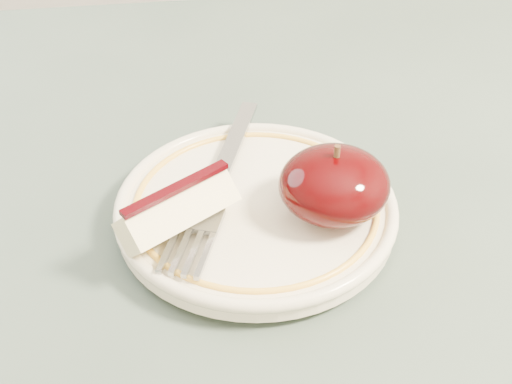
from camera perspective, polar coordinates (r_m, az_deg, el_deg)
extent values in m
cylinder|color=brown|center=(1.10, 19.56, -4.79)|extent=(0.05, 0.05, 0.71)
cube|color=#47574D|center=(0.45, 3.05, -10.78)|extent=(0.90, 0.90, 0.04)
cylinder|color=beige|center=(0.49, 0.00, -2.28)|extent=(0.10, 0.10, 0.01)
cylinder|color=beige|center=(0.48, 0.00, -1.48)|extent=(0.19, 0.19, 0.01)
torus|color=beige|center=(0.48, 0.00, -1.02)|extent=(0.19, 0.19, 0.01)
torus|color=#F1B53D|center=(0.48, 0.00, -0.89)|extent=(0.17, 0.17, 0.00)
ellipsoid|color=black|center=(0.46, 6.27, 0.59)|extent=(0.07, 0.07, 0.05)
cylinder|color=#472D19|center=(0.45, 6.49, 3.11)|extent=(0.00, 0.00, 0.01)
cube|color=#FAEAB8|center=(0.45, -6.26, -1.55)|extent=(0.08, 0.07, 0.03)
cube|color=#2F0105|center=(0.44, -6.43, 0.29)|extent=(0.07, 0.05, 0.00)
cube|color=gray|center=(0.53, -1.71, 4.15)|extent=(0.05, 0.10, 0.00)
cube|color=gray|center=(0.48, -3.55, -0.15)|extent=(0.02, 0.03, 0.00)
cube|color=gray|center=(0.46, -4.42, -2.21)|extent=(0.03, 0.03, 0.00)
cube|color=gray|center=(0.44, -4.06, -5.06)|extent=(0.02, 0.04, 0.00)
cube|color=gray|center=(0.44, -5.05, -4.90)|extent=(0.02, 0.04, 0.00)
cube|color=gray|center=(0.44, -6.02, -4.73)|extent=(0.02, 0.04, 0.00)
cube|color=gray|center=(0.44, -6.99, -4.57)|extent=(0.02, 0.04, 0.00)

